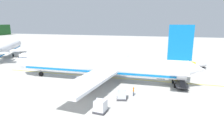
% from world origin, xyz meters
% --- Properties ---
extents(ground, '(240.00, 320.00, 0.20)m').
position_xyz_m(ground, '(0.00, 48.00, -0.10)').
color(ground, '#B7B5AD').
extents(airliner_foreground, '(34.69, 41.61, 11.90)m').
position_xyz_m(airliner_foreground, '(-11.58, 19.81, 3.39)').
color(airliner_foreground, white).
rests_on(airliner_foreground, ground).
extents(airliner_mid_apron, '(32.53, 27.50, 10.06)m').
position_xyz_m(airliner_mid_apron, '(8.15, 61.88, 2.87)').
color(airliner_mid_apron, white).
rests_on(airliner_mid_apron, ground).
extents(service_truck_fuel, '(6.87, 3.04, 2.67)m').
position_xyz_m(service_truck_fuel, '(-9.44, 3.44, 1.17)').
color(service_truck_fuel, yellow).
rests_on(service_truck_fuel, ground).
extents(service_truck_baggage, '(5.44, 5.92, 2.40)m').
position_xyz_m(service_truck_baggage, '(4.50, -1.09, 1.40)').
color(service_truck_baggage, yellow).
rests_on(service_truck_baggage, ground).
extents(cargo_container_near, '(1.90, 1.90, 1.95)m').
position_xyz_m(cargo_container_near, '(-25.78, 14.61, 0.92)').
color(cargo_container_near, '#333338').
rests_on(cargo_container_near, ground).
extents(cargo_container_mid, '(1.85, 1.85, 1.96)m').
position_xyz_m(cargo_container_mid, '(-5.73, 7.13, 0.92)').
color(cargo_container_mid, '#333338').
rests_on(cargo_container_mid, ground).
extents(cargo_container_far, '(1.92, 1.92, 1.99)m').
position_xyz_m(cargo_container_far, '(-20.30, 12.82, 0.94)').
color(cargo_container_far, '#333338').
rests_on(cargo_container_far, ground).
extents(crew_marshaller, '(0.62, 0.31, 1.68)m').
position_xyz_m(crew_marshaller, '(-18.12, 11.26, 0.99)').
color(crew_marshaller, '#191E33').
rests_on(crew_marshaller, ground).
extents(crew_loader_left, '(0.62, 0.29, 1.65)m').
position_xyz_m(crew_loader_left, '(0.63, 5.19, 0.97)').
color(crew_loader_left, '#191E33').
rests_on(crew_loader_left, ground).
extents(apron_guide_line, '(0.30, 60.00, 0.01)m').
position_xyz_m(apron_guide_line, '(-8.27, 15.37, 0.01)').
color(apron_guide_line, yellow).
rests_on(apron_guide_line, ground).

